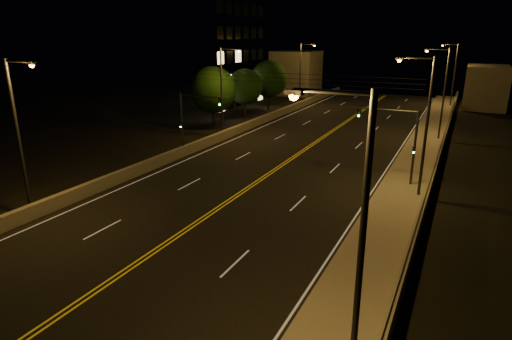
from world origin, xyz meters
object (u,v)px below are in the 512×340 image
at_px(streetlight_2, 442,89).
at_px(tree_0, 213,90).
at_px(traffic_signal_left, 191,117).
at_px(building_tower, 171,22).
at_px(streetlight_0, 353,235).
at_px(streetlight_4, 20,130).
at_px(streetlight_1, 423,120).
at_px(streetlight_5, 224,87).
at_px(tree_2, 269,79).
at_px(streetlight_3, 453,71).
at_px(streetlight_6, 302,71).
at_px(tree_1, 245,87).
at_px(traffic_signal_right, 401,138).

relative_size(streetlight_2, tree_0, 1.30).
distance_m(traffic_signal_left, building_tower, 30.76).
relative_size(streetlight_0, streetlight_4, 1.00).
xyz_separation_m(streetlight_1, tree_0, (-25.02, 13.73, -0.86)).
bearing_deg(streetlight_0, streetlight_1, 90.00).
relative_size(streetlight_0, streetlight_5, 1.00).
distance_m(traffic_signal_left, tree_2, 27.66).
bearing_deg(building_tower, streetlight_0, -48.60).
height_order(streetlight_3, streetlight_5, same).
distance_m(streetlight_3, streetlight_5, 40.53).
xyz_separation_m(streetlight_3, streetlight_6, (-21.47, -9.90, 0.00)).
height_order(streetlight_2, tree_2, streetlight_2).
bearing_deg(streetlight_1, streetlight_5, 154.60).
relative_size(streetlight_5, tree_1, 1.47).
distance_m(streetlight_3, traffic_signal_right, 42.57).
bearing_deg(streetlight_6, tree_0, -99.60).
distance_m(streetlight_6, building_tower, 21.29).
height_order(streetlight_1, tree_2, streetlight_1).
relative_size(streetlight_1, traffic_signal_left, 1.64).
height_order(streetlight_3, traffic_signal_left, streetlight_3).
relative_size(streetlight_5, building_tower, 0.36).
relative_size(tree_0, tree_2, 1.01).
xyz_separation_m(streetlight_6, tree_1, (-3.88, -12.05, -1.42)).
bearing_deg(streetlight_1, streetlight_2, 90.00).
distance_m(building_tower, tree_1, 16.26).
bearing_deg(streetlight_0, traffic_signal_right, 94.15).
xyz_separation_m(streetlight_4, traffic_signal_left, (1.15, 16.14, -1.82)).
distance_m(building_tower, tree_2, 16.95).
distance_m(streetlight_2, traffic_signal_right, 17.13).
distance_m(streetlight_1, tree_0, 28.55).
height_order(streetlight_3, streetlight_4, same).
relative_size(traffic_signal_left, tree_2, 0.80).
bearing_deg(tree_1, streetlight_6, 72.16).
distance_m(streetlight_0, traffic_signal_left, 29.53).
xyz_separation_m(streetlight_0, streetlight_3, (0.00, 63.85, 0.00)).
xyz_separation_m(streetlight_6, tree_2, (-3.30, -5.31, -0.91)).
xyz_separation_m(streetlight_1, streetlight_3, (0.00, 44.57, 0.00)).
xyz_separation_m(streetlight_2, streetlight_4, (-21.47, -33.11, 0.00)).
bearing_deg(streetlight_5, streetlight_2, 22.36).
distance_m(streetlight_6, traffic_signal_right, 38.25).
xyz_separation_m(streetlight_4, tree_2, (-3.30, 43.43, -0.91)).
xyz_separation_m(traffic_signal_left, tree_0, (-4.69, 11.66, 0.96)).
bearing_deg(tree_2, streetlight_5, -80.24).
distance_m(streetlight_6, tree_0, 21.25).
height_order(traffic_signal_right, tree_2, tree_2).
relative_size(streetlight_6, tree_2, 1.31).
xyz_separation_m(streetlight_1, streetlight_4, (-21.47, -14.07, 0.00)).
relative_size(streetlight_3, tree_0, 1.30).
distance_m(streetlight_3, streetlight_4, 62.45).
bearing_deg(streetlight_6, traffic_signal_left, -87.98).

